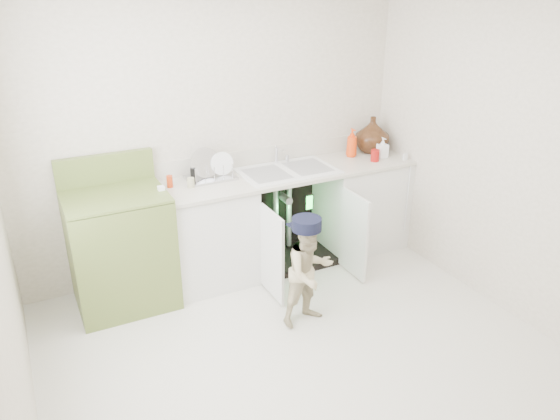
% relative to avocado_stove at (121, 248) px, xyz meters
% --- Properties ---
extents(ground, '(3.50, 3.50, 0.00)m').
position_rel_avocado_stove_xyz_m(ground, '(0.96, -1.18, -0.49)').
color(ground, silver).
rests_on(ground, ground).
extents(room_shell, '(6.00, 5.50, 1.26)m').
position_rel_avocado_stove_xyz_m(room_shell, '(0.96, -1.18, 0.76)').
color(room_shell, beige).
rests_on(room_shell, ground).
extents(counter_run, '(2.44, 1.02, 1.25)m').
position_rel_avocado_stove_xyz_m(counter_run, '(1.55, 0.03, -0.02)').
color(counter_run, silver).
rests_on(counter_run, ground).
extents(avocado_stove, '(0.77, 0.65, 1.20)m').
position_rel_avocado_stove_xyz_m(avocado_stove, '(0.00, 0.00, 0.00)').
color(avocado_stove, '#5C7232').
rests_on(avocado_stove, ground).
extents(repair_worker, '(0.60, 0.80, 0.88)m').
position_rel_avocado_stove_xyz_m(repair_worker, '(1.21, -0.92, -0.05)').
color(repair_worker, beige).
rests_on(repair_worker, ground).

